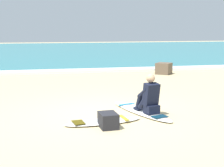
{
  "coord_description": "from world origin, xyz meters",
  "views": [
    {
      "loc": [
        -1.41,
        -7.85,
        2.11
      ],
      "look_at": [
        0.49,
        1.16,
        0.55
      ],
      "focal_mm": 53.54,
      "sensor_mm": 36.0,
      "label": 1
    }
  ],
  "objects_px": {
    "surfboard_spare_near": "(103,121)",
    "beach_bag": "(108,120)",
    "shoreline_rock": "(164,69)",
    "surfboard_main": "(141,111)",
    "surfer_seated": "(149,98)"
  },
  "relations": [
    {
      "from": "surfboard_spare_near",
      "to": "beach_bag",
      "type": "bearing_deg",
      "value": -83.01
    },
    {
      "from": "surfboard_spare_near",
      "to": "shoreline_rock",
      "type": "bearing_deg",
      "value": 60.12
    },
    {
      "from": "surfboard_main",
      "to": "beach_bag",
      "type": "xyz_separation_m",
      "value": [
        -1.05,
        -1.1,
        0.12
      ]
    },
    {
      "from": "surfer_seated",
      "to": "beach_bag",
      "type": "relative_size",
      "value": 1.97
    },
    {
      "from": "surfboard_spare_near",
      "to": "beach_bag",
      "type": "distance_m",
      "value": 0.39
    },
    {
      "from": "surfer_seated",
      "to": "shoreline_rock",
      "type": "xyz_separation_m",
      "value": [
        2.9,
        6.73,
        -0.18
      ]
    },
    {
      "from": "surfer_seated",
      "to": "surfboard_spare_near",
      "type": "bearing_deg",
      "value": -160.7
    },
    {
      "from": "surfboard_spare_near",
      "to": "shoreline_rock",
      "type": "xyz_separation_m",
      "value": [
        4.11,
        7.15,
        0.22
      ]
    },
    {
      "from": "shoreline_rock",
      "to": "surfboard_spare_near",
      "type": "bearing_deg",
      "value": -119.88
    },
    {
      "from": "surfboard_main",
      "to": "shoreline_rock",
      "type": "distance_m",
      "value": 7.1
    },
    {
      "from": "shoreline_rock",
      "to": "beach_bag",
      "type": "bearing_deg",
      "value": -118.38
    },
    {
      "from": "surfboard_main",
      "to": "beach_bag",
      "type": "relative_size",
      "value": 5.08
    },
    {
      "from": "surfboard_main",
      "to": "shoreline_rock",
      "type": "height_order",
      "value": "shoreline_rock"
    },
    {
      "from": "surfboard_main",
      "to": "shoreline_rock",
      "type": "bearing_deg",
      "value": 64.87
    },
    {
      "from": "surfboard_main",
      "to": "shoreline_rock",
      "type": "relative_size",
      "value": 3.92
    }
  ]
}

